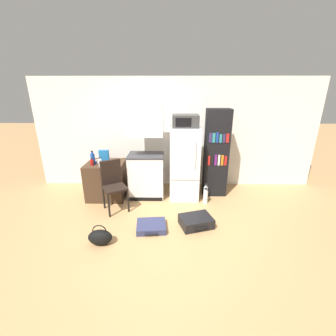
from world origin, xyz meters
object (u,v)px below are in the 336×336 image
Objects in this scene: bottle_clear_short at (100,163)px; handbag at (100,237)px; refrigerator at (184,163)px; chair at (113,181)px; kitchen_hutch at (146,156)px; water_bottle_middle at (206,197)px; bottle_blue_soda at (93,158)px; suitcase_small_flat at (196,221)px; bottle_ketchup_red at (92,162)px; bowl at (99,161)px; cereal_box at (104,157)px; bottle_milk_white at (106,159)px; microwave at (185,121)px; suitcase_large_flat at (151,226)px; bookshelf at (216,154)px; side_table at (107,180)px; water_bottle_front at (206,193)px.

handbag is at bearing -76.26° from bottle_clear_short.
refrigerator is 1.57× the size of chair.
kitchen_hutch is 1.48m from water_bottle_middle.
refrigerator is at bearing -2.21° from kitchen_hutch.
bottle_clear_short is 0.28m from bottle_blue_soda.
bottle_clear_short is (-0.86, -0.32, -0.04)m from kitchen_hutch.
suitcase_small_flat is 1.71× the size of handbag.
bottle_clear_short is 0.59× the size of water_bottle_middle.
bottle_ketchup_red is at bearing -167.81° from kitchen_hutch.
cereal_box is (0.17, -0.15, 0.13)m from bowl.
refrigerator is at bearing -1.97° from bottle_milk_white.
bottle_clear_short is (-1.65, -0.28, -0.77)m from microwave.
suitcase_large_flat is at bearing -81.11° from kitchen_hutch.
cereal_box is at bearing -172.84° from bookshelf.
bottle_clear_short is 0.32× the size of suitcase_small_flat.
suitcase_small_flat is at bearing -51.27° from chair.
side_table is 0.99m from kitchen_hutch.
kitchen_hutch is at bearing 1.44° from bowl.
kitchen_hutch is 3.17× the size of suitcase_small_flat.
kitchen_hutch is at bearing 12.19° from bottle_ketchup_red.
cereal_box is at bearing -41.46° from bowl.
side_table reaches higher than handbag.
refrigerator is at bearing 80.85° from suitcase_small_flat.
bowl reaches higher than water_bottle_front.
suitcase_large_flat is at bearing -72.24° from chair.
handbag is at bearing -129.18° from refrigerator.
water_bottle_middle is at bearing -8.04° from bowl.
bookshelf is 2.07m from suitcase_large_flat.
bottle_blue_soda is (-2.53, -0.24, -0.04)m from bookshelf.
bottle_ketchup_red is (-0.20, 0.09, -0.02)m from bottle_clear_short.
handbag is at bearing -156.62° from suitcase_large_flat.
refrigerator is 1.78m from bowl.
chair is at bearing -172.72° from water_bottle_middle.
refrigerator is at bearing 73.02° from microwave.
handbag is at bearing -79.15° from cereal_box.
side_table is 2.21× the size of water_bottle_front.
kitchen_hutch reaches higher than side_table.
bottle_ketchup_red is at bearing -172.30° from bookshelf.
side_table reaches higher than water_bottle_front.
side_table is 2.14× the size of handbag.
water_bottle_front is at bearing -15.70° from microwave.
cereal_box reaches higher than suitcase_small_flat.
chair is 1.86m from water_bottle_middle.
handbag reaches higher than suitcase_small_flat.
refrigerator reaches higher than bottle_ketchup_red.
bottle_clear_short is 1.56m from handbag.
water_bottle_front is at bearing -5.07° from bottle_milk_white.
cereal_box reaches higher than bottle_blue_soda.
cereal_box is at bearing -174.93° from refrigerator.
water_bottle_middle is (0.43, -0.31, -0.61)m from refrigerator.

